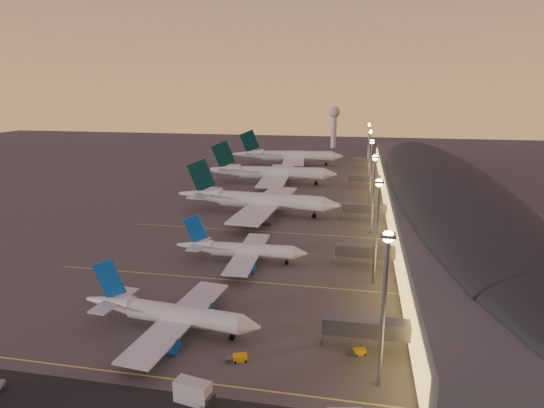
{
  "coord_description": "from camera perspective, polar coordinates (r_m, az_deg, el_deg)",
  "views": [
    {
      "loc": [
        31.36,
        -105.54,
        46.14
      ],
      "look_at": [
        2.0,
        45.0,
        7.0
      ],
      "focal_mm": 30.0,
      "sensor_mm": 36.0,
      "label": 1
    }
  ],
  "objects": [
    {
      "name": "catering_truck_a",
      "position": [
        75.08,
        -9.68,
        -22.31
      ],
      "size": [
        6.39,
        3.42,
        3.41
      ],
      "rotation": [
        0.0,
        0.0,
        -0.19
      ],
      "color": "silver",
      "rests_on": "ground"
    },
    {
      "name": "airliner_narrow_south",
      "position": [
        93.26,
        -12.75,
        -13.29
      ],
      "size": [
        37.74,
        33.87,
        13.47
      ],
      "rotation": [
        0.0,
        0.0,
        -0.1
      ],
      "color": "silver",
      "rests_on": "ground"
    },
    {
      "name": "baggage_tug_a",
      "position": [
        83.77,
        -4.38,
        -18.73
      ],
      "size": [
        4.04,
        2.68,
        1.12
      ],
      "rotation": [
        0.0,
        0.0,
        0.34
      ],
      "color": "#E9A90C",
      "rests_on": "ground"
    },
    {
      "name": "terminal_building",
      "position": [
        184.42,
        20.31,
        1.73
      ],
      "size": [
        56.35,
        255.0,
        17.46
      ],
      "color": "#47474C",
      "rests_on": "ground"
    },
    {
      "name": "airliner_narrow_north",
      "position": [
        124.63,
        -3.92,
        -5.79
      ],
      "size": [
        36.33,
        32.39,
        13.0
      ],
      "rotation": [
        0.0,
        0.0,
        0.03
      ],
      "color": "silver",
      "rests_on": "ground"
    },
    {
      "name": "airliner_wide_mid",
      "position": [
        225.12,
        -0.3,
        3.91
      ],
      "size": [
        66.64,
        60.74,
        21.33
      ],
      "rotation": [
        0.0,
        0.0,
        0.06
      ],
      "color": "silver",
      "rests_on": "ground"
    },
    {
      "name": "ground",
      "position": [
        119.38,
        -5.14,
        -8.48
      ],
      "size": [
        700.0,
        700.0,
        0.0
      ],
      "primitive_type": "plane",
      "color": "#43403E"
    },
    {
      "name": "radar_tower",
      "position": [
        366.97,
        7.8,
        10.4
      ],
      "size": [
        9.0,
        9.0,
        32.5
      ],
      "color": "silver",
      "rests_on": "ground"
    },
    {
      "name": "airliner_wide_far",
      "position": [
        281.54,
        2.0,
        6.03
      ],
      "size": [
        68.07,
        62.46,
        21.78
      ],
      "rotation": [
        0.0,
        0.0,
        0.12
      ],
      "color": "silver",
      "rests_on": "ground"
    },
    {
      "name": "airliner_wide_near",
      "position": [
        170.71,
        -1.93,
        0.44
      ],
      "size": [
        63.56,
        58.04,
        20.33
      ],
      "rotation": [
        0.0,
        0.0,
        -0.07
      ],
      "color": "silver",
      "rests_on": "ground"
    },
    {
      "name": "lane_markings",
      "position": [
        155.86,
        -1.07,
        -2.9
      ],
      "size": [
        90.0,
        180.36,
        0.0
      ],
      "color": "#D8C659",
      "rests_on": "ground"
    },
    {
      "name": "baggage_tug_b",
      "position": [
        86.67,
        10.69,
        -17.78
      ],
      "size": [
        3.46,
        2.37,
        0.96
      ],
      "rotation": [
        0.0,
        0.0,
        0.37
      ],
      "color": "#E9A90C",
      "rests_on": "ground"
    },
    {
      "name": "light_masts",
      "position": [
        172.98,
        12.46,
        4.47
      ],
      "size": [
        2.2,
        217.2,
        25.9
      ],
      "color": "slate",
      "rests_on": "ground"
    }
  ]
}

